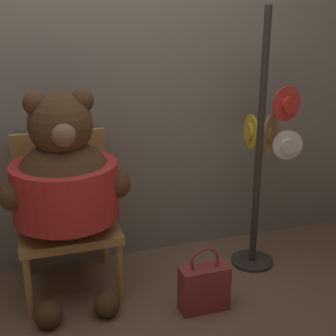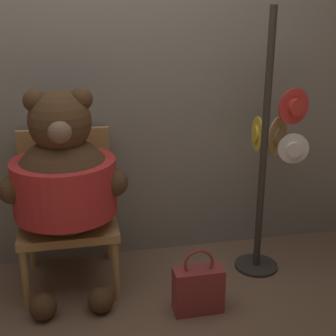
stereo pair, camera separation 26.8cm
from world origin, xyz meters
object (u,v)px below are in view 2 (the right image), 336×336
chair (68,205)px  hat_display_rack (271,159)px  teddy_bear (64,180)px  handbag_on_ground (198,289)px

chair → hat_display_rack: hat_display_rack is taller
chair → teddy_bear: bearing=-91.4°
teddy_bear → hat_display_rack: size_ratio=0.75×
handbag_on_ground → hat_display_rack: bearing=35.9°
teddy_bear → hat_display_rack: bearing=2.6°
teddy_bear → handbag_on_ground: 0.97m
chair → teddy_bear: size_ratio=0.75×
hat_display_rack → handbag_on_ground: 0.92m
hat_display_rack → handbag_on_ground: bearing=-144.1°
chair → hat_display_rack: size_ratio=0.56×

